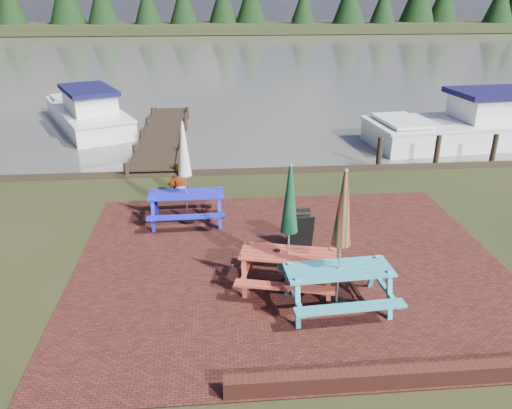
{
  "coord_description": "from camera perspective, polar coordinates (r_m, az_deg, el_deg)",
  "views": [
    {
      "loc": [
        -1.5,
        -8.11,
        5.37
      ],
      "look_at": [
        -0.63,
        2.0,
        1.0
      ],
      "focal_mm": 35.0,
      "sensor_mm": 36.0,
      "label": 1
    }
  ],
  "objects": [
    {
      "name": "picnic_table_teal",
      "position": [
        9.01,
        9.49,
        -6.57
      ],
      "size": [
        2.02,
        1.82,
        2.66
      ],
      "rotation": [
        0.0,
        0.0,
        0.06
      ],
      "color": "teal",
      "rests_on": "ground"
    },
    {
      "name": "jetty",
      "position": [
        20.19,
        -10.53,
        7.83
      ],
      "size": [
        1.76,
        9.08,
        1.0
      ],
      "color": "black",
      "rests_on": "ground"
    },
    {
      "name": "brick_wall",
      "position": [
        8.55,
        22.56,
        -16.5
      ],
      "size": [
        6.21,
        1.79,
        0.3
      ],
      "color": "#4C1E16",
      "rests_on": "ground"
    },
    {
      "name": "far_treeline",
      "position": [
        74.16,
        -4.04,
        21.65
      ],
      "size": [
        120.0,
        10.0,
        8.1
      ],
      "color": "black",
      "rests_on": "ground"
    },
    {
      "name": "person",
      "position": [
        14.18,
        -8.87,
        4.56
      ],
      "size": [
        0.72,
        0.56,
        1.76
      ],
      "primitive_type": "imported",
      "rotation": [
        0.0,
        0.0,
        3.37
      ],
      "color": "gray",
      "rests_on": "ground"
    },
    {
      "name": "water",
      "position": [
        45.46,
        -3.12,
        16.5
      ],
      "size": [
        120.0,
        60.0,
        0.02
      ],
      "primitive_type": "cube",
      "color": "#46433C",
      "rests_on": "ground"
    },
    {
      "name": "boat_jetty",
      "position": [
        23.23,
        -18.65,
        9.76
      ],
      "size": [
        5.08,
        7.3,
        2.01
      ],
      "rotation": [
        0.0,
        0.0,
        0.43
      ],
      "color": "white",
      "rests_on": "ground"
    },
    {
      "name": "ground",
      "position": [
        9.85,
        4.72,
        -9.85
      ],
      "size": [
        120.0,
        120.0,
        0.0
      ],
      "primitive_type": "plane",
      "color": "black",
      "rests_on": "ground"
    },
    {
      "name": "boat_near",
      "position": [
        21.51,
        24.17,
        8.13
      ],
      "size": [
        8.63,
        3.75,
        2.27
      ],
      "rotation": [
        0.0,
        0.0,
        1.67
      ],
      "color": "white",
      "rests_on": "ground"
    },
    {
      "name": "picnic_table_blue",
      "position": [
        12.32,
        -8.01,
        1.78
      ],
      "size": [
        1.86,
        1.66,
        2.56
      ],
      "rotation": [
        0.0,
        0.0,
        0.01
      ],
      "color": "#1B1ECC",
      "rests_on": "ground"
    },
    {
      "name": "picnic_table_red",
      "position": [
        9.49,
        3.73,
        -4.95
      ],
      "size": [
        2.15,
        2.0,
        2.53
      ],
      "rotation": [
        0.0,
        0.0,
        -0.24
      ],
      "color": "#B33E2D",
      "rests_on": "ground"
    },
    {
      "name": "paving",
      "position": [
        10.68,
        3.86,
        -6.89
      ],
      "size": [
        9.0,
        7.5,
        0.02
      ],
      "primitive_type": "cube",
      "color": "#341610",
      "rests_on": "ground"
    },
    {
      "name": "chalkboard",
      "position": [
        11.11,
        5.01,
        -3.03
      ],
      "size": [
        0.56,
        0.55,
        0.89
      ],
      "rotation": [
        0.0,
        0.0,
        0.05
      ],
      "color": "black",
      "rests_on": "ground"
    }
  ]
}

